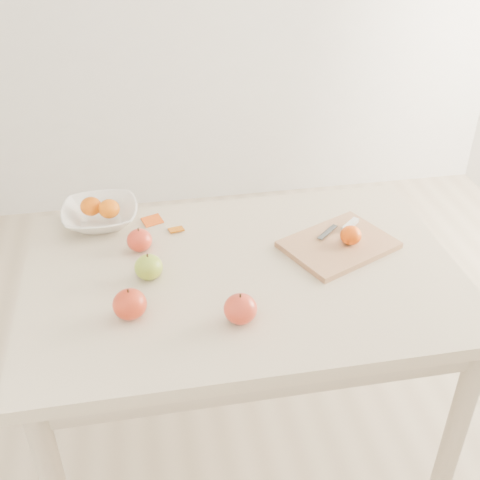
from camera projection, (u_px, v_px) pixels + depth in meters
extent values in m
plane|color=#C6B293|center=(243.00, 445.00, 2.08)|extent=(3.50, 3.50, 0.00)
cube|color=beige|center=(243.00, 277.00, 1.67)|extent=(1.20, 0.80, 0.04)
cylinder|color=#BCAA8E|center=(72.00, 322.00, 2.08)|extent=(0.06, 0.06, 0.71)
cylinder|color=#BCAA8E|center=(368.00, 287.00, 2.24)|extent=(0.06, 0.06, 0.71)
cylinder|color=#BCAA8E|center=(454.00, 435.00, 1.68)|extent=(0.06, 0.06, 0.71)
cube|color=tan|center=(339.00, 245.00, 1.75)|extent=(0.37, 0.33, 0.02)
ellipsoid|color=#C83C07|center=(351.00, 235.00, 1.73)|extent=(0.06, 0.06, 0.05)
imported|color=white|center=(100.00, 215.00, 1.85)|extent=(0.23, 0.23, 0.06)
ellipsoid|color=#D05407|center=(91.00, 206.00, 1.84)|extent=(0.07, 0.07, 0.06)
ellipsoid|color=#DA6707|center=(109.00, 209.00, 1.83)|extent=(0.07, 0.07, 0.06)
cube|color=#C8480E|center=(152.00, 222.00, 1.87)|extent=(0.07, 0.06, 0.01)
cube|color=#CC660E|center=(176.00, 230.00, 1.83)|extent=(0.05, 0.04, 0.01)
cube|color=white|center=(350.00, 225.00, 1.82)|extent=(0.07, 0.06, 0.01)
cube|color=#3C3F44|center=(328.00, 232.00, 1.78)|extent=(0.08, 0.08, 0.00)
ellipsoid|color=#63921F|center=(149.00, 267.00, 1.62)|extent=(0.08, 0.08, 0.07)
ellipsoid|color=#A30D16|center=(140.00, 240.00, 1.73)|extent=(0.07, 0.07, 0.07)
ellipsoid|color=maroon|center=(240.00, 309.00, 1.47)|extent=(0.08, 0.08, 0.07)
ellipsoid|color=#970D02|center=(130.00, 304.00, 1.48)|extent=(0.09, 0.09, 0.08)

